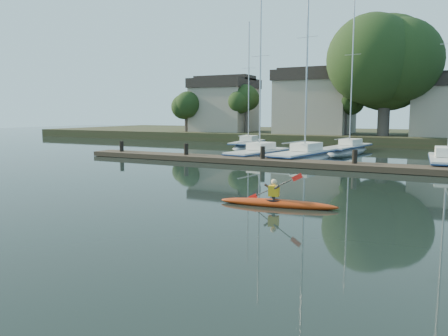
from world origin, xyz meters
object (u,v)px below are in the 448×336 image
at_px(dock, 306,164).
at_px(sailboat_1, 258,160).
at_px(kayak, 277,202).
at_px(sailboat_2, 303,162).
at_px(sailboat_3, 447,170).
at_px(sailboat_6, 348,153).
at_px(sailboat_5, 248,148).

xyz_separation_m(dock, sailboat_1, (-4.90, 3.79, -0.38)).
height_order(kayak, dock, kayak).
relative_size(dock, sailboat_1, 2.57).
bearing_deg(sailboat_1, dock, -28.88).
xyz_separation_m(sailboat_1, sailboat_2, (3.49, 0.23, -0.01)).
distance_m(sailboat_2, sailboat_3, 9.46).
height_order(sailboat_3, sailboat_6, sailboat_6).
height_order(sailboat_1, sailboat_5, sailboat_5).
bearing_deg(sailboat_3, kayak, -112.65).
xyz_separation_m(kayak, sailboat_6, (-2.22, 24.42, -0.34)).
xyz_separation_m(kayak, sailboat_1, (-7.31, 15.80, -0.35)).
xyz_separation_m(sailboat_3, sailboat_5, (-18.06, 9.51, 0.03)).
bearing_deg(sailboat_5, kayak, -69.50).
relative_size(sailboat_3, sailboat_6, 0.92).
relative_size(kayak, sailboat_2, 0.30).
relative_size(sailboat_2, sailboat_5, 1.12).
height_order(sailboat_1, sailboat_3, sailboat_3).
xyz_separation_m(sailboat_5, sailboat_6, (10.20, -0.98, 0.00)).
relative_size(sailboat_1, sailboat_5, 0.98).
height_order(sailboat_1, sailboat_2, sailboat_2).
distance_m(sailboat_3, sailboat_6, 11.60).
height_order(sailboat_1, sailboat_6, sailboat_6).
distance_m(kayak, sailboat_6, 24.53).
bearing_deg(sailboat_6, sailboat_2, -91.22).
height_order(kayak, sailboat_1, sailboat_1).
relative_size(kayak, sailboat_6, 0.31).
xyz_separation_m(sailboat_3, sailboat_6, (-7.86, 8.53, 0.03)).
xyz_separation_m(sailboat_2, sailboat_5, (-8.60, 9.37, 0.02)).
height_order(kayak, sailboat_5, sailboat_5).
bearing_deg(dock, sailboat_5, 126.78).
height_order(dock, sailboat_3, sailboat_3).
distance_m(kayak, sailboat_2, 16.49).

